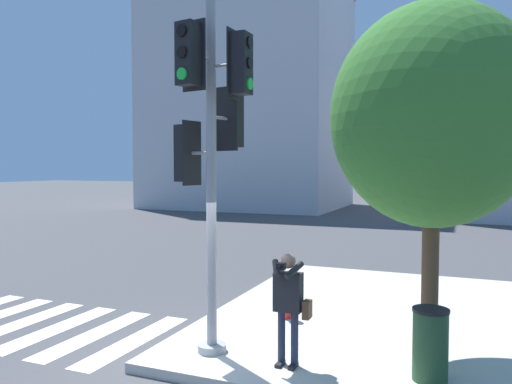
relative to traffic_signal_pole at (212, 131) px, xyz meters
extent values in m
plane|color=#424244|center=(-0.48, -0.41, -3.59)|extent=(160.00, 160.00, 0.00)
cube|color=#BCB7AD|center=(3.02, 3.09, -3.51)|extent=(8.00, 8.00, 0.16)
cube|color=silver|center=(-1.68, 0.29, -3.59)|extent=(0.47, 2.85, 0.01)
cube|color=silver|center=(-2.56, 0.29, -3.59)|extent=(0.47, 2.85, 0.01)
cube|color=silver|center=(-3.43, 0.29, -3.59)|extent=(0.47, 2.85, 0.01)
cube|color=silver|center=(-4.31, 0.29, -3.59)|extent=(0.47, 2.85, 0.01)
cylinder|color=#939399|center=(-0.01, -0.01, -3.38)|extent=(0.45, 0.45, 0.12)
cylinder|color=#939399|center=(-0.01, -0.01, -0.59)|extent=(0.16, 0.16, 5.44)
cylinder|color=#939399|center=(0.05, 0.22, 0.22)|extent=(0.12, 0.33, 0.05)
cube|color=black|center=(0.11, 0.49, 0.22)|extent=(0.35, 0.30, 0.90)
cube|color=black|center=(0.08, 0.37, 0.22)|extent=(0.41, 0.12, 1.02)
cylinder|color=black|center=(0.14, 0.63, 0.52)|extent=(0.17, 0.07, 0.17)
cylinder|color=black|center=(0.14, 0.63, 0.22)|extent=(0.17, 0.07, 0.17)
cylinder|color=green|center=(0.14, 0.63, -0.08)|extent=(0.17, 0.07, 0.17)
cylinder|color=#939399|center=(-0.05, -0.25, 1.07)|extent=(0.11, 0.33, 0.05)
cube|color=black|center=(-0.10, -0.53, 1.07)|extent=(0.34, 0.29, 0.90)
cube|color=black|center=(-0.08, -0.40, 1.07)|extent=(0.42, 0.10, 1.02)
cylinder|color=black|center=(-0.13, -0.66, 1.37)|extent=(0.17, 0.06, 0.17)
cylinder|color=black|center=(-0.13, -0.66, 1.07)|extent=(0.17, 0.06, 0.17)
cylinder|color=green|center=(-0.13, -0.66, 0.77)|extent=(0.17, 0.06, 0.17)
cylinder|color=#939399|center=(-0.24, 0.04, -0.33)|extent=(0.33, 0.12, 0.05)
cube|color=black|center=(-0.52, 0.10, -0.33)|extent=(0.30, 0.34, 0.90)
cube|color=black|center=(-0.39, 0.07, -0.33)|extent=(0.11, 0.42, 1.02)
cylinder|color=black|center=(-0.65, 0.12, -0.03)|extent=(0.07, 0.17, 0.17)
cylinder|color=black|center=(-0.65, 0.12, -0.33)|extent=(0.07, 0.17, 0.17)
cylinder|color=green|center=(-0.65, 0.12, -0.63)|extent=(0.07, 0.17, 0.17)
cylinder|color=#939399|center=(0.24, -0.02, 0.97)|extent=(0.33, 0.06, 0.05)
cube|color=black|center=(0.52, -0.03, 0.97)|extent=(0.25, 0.31, 0.90)
cube|color=black|center=(0.39, -0.03, 0.97)|extent=(0.04, 0.42, 1.02)
cylinder|color=black|center=(0.65, -0.03, 1.27)|extent=(0.03, 0.17, 0.17)
cylinder|color=black|center=(0.65, -0.03, 0.97)|extent=(0.03, 0.17, 0.17)
cylinder|color=green|center=(0.65, -0.03, 0.67)|extent=(0.03, 0.17, 0.17)
cube|color=black|center=(1.17, -0.13, -3.41)|extent=(0.09, 0.24, 0.05)
cube|color=black|center=(1.37, -0.13, -3.41)|extent=(0.09, 0.24, 0.05)
cylinder|color=#282D42|center=(1.17, -0.07, -3.04)|extent=(0.11, 0.11, 0.80)
cylinder|color=#282D42|center=(1.37, -0.07, -3.04)|extent=(0.11, 0.11, 0.80)
cube|color=#232326|center=(1.27, -0.07, -2.36)|extent=(0.40, 0.22, 0.57)
sphere|color=tan|center=(1.27, -0.07, -1.90)|extent=(0.22, 0.22, 0.22)
cube|color=black|center=(1.27, -0.38, -1.92)|extent=(0.12, 0.10, 0.09)
cylinder|color=black|center=(1.27, -0.45, -1.92)|extent=(0.06, 0.08, 0.06)
cylinder|color=#232326|center=(1.13, -0.21, -2.00)|extent=(0.23, 0.35, 0.23)
cylinder|color=#232326|center=(1.40, -0.21, -2.00)|extent=(0.23, 0.35, 0.23)
cube|color=brown|center=(1.55, -0.05, -2.59)|extent=(0.10, 0.20, 0.26)
cylinder|color=brown|center=(3.15, 0.97, -2.14)|extent=(0.25, 0.25, 2.59)
ellipsoid|color=#38752D|center=(3.15, 0.97, 0.20)|extent=(3.00, 3.00, 3.30)
cylinder|color=red|center=(0.52, 2.05, -3.12)|extent=(0.20, 0.20, 0.63)
sphere|color=red|center=(0.52, 2.05, -2.75)|extent=(0.18, 0.18, 0.18)
cylinder|color=red|center=(0.52, 1.93, -3.05)|extent=(0.09, 0.06, 0.09)
cylinder|color=#234728|center=(3.21, 0.17, -2.96)|extent=(0.47, 0.47, 0.94)
cylinder|color=black|center=(3.21, 0.17, -2.47)|extent=(0.49, 0.49, 0.04)
cube|color=#BCBCC1|center=(-11.45, 28.33, 4.53)|extent=(13.72, 10.70, 16.24)
camera|label=1|loc=(3.55, -6.84, -0.55)|focal=35.00mm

